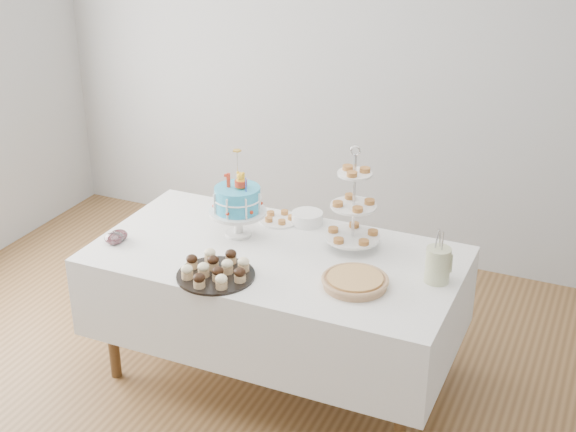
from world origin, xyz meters
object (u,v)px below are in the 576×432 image
at_px(birthday_cake, 238,213).
at_px(cupcake_tray, 216,269).
at_px(table, 276,291).
at_px(tiered_stand, 354,206).
at_px(jam_bowl_a, 114,238).
at_px(pastry_plate, 279,218).
at_px(plate_stack, 307,218).
at_px(pie, 355,281).
at_px(jam_bowl_b, 119,235).
at_px(utensil_pitcher, 438,264).

height_order(birthday_cake, cupcake_tray, birthday_cake).
xyz_separation_m(table, cupcake_tray, (-0.17, -0.35, 0.27)).
relative_size(birthday_cake, tiered_stand, 0.84).
distance_m(cupcake_tray, jam_bowl_a, 0.68).
bearing_deg(pastry_plate, cupcake_tray, -91.43).
distance_m(table, cupcake_tray, 0.47).
xyz_separation_m(table, plate_stack, (0.01, 0.40, 0.26)).
relative_size(tiered_stand, plate_stack, 3.26).
xyz_separation_m(pie, jam_bowl_b, (-1.33, -0.04, -0.00)).
xyz_separation_m(pie, pastry_plate, (-0.64, 0.53, -0.01)).
height_order(table, tiered_stand, tiered_stand).
bearing_deg(jam_bowl_b, tiered_stand, 19.72).
distance_m(table, pie, 0.58).
bearing_deg(pie, pastry_plate, 140.48).
bearing_deg(utensil_pitcher, table, 170.90).
bearing_deg(cupcake_tray, tiered_stand, 48.31).
distance_m(plate_stack, jam_bowl_a, 1.07).
bearing_deg(pie, jam_bowl_b, -178.24).
xyz_separation_m(jam_bowl_a, utensil_pitcher, (1.68, 0.30, 0.07)).
xyz_separation_m(birthday_cake, jam_bowl_b, (-0.56, -0.31, -0.10)).
bearing_deg(jam_bowl_b, jam_bowl_a, -90.00).
height_order(pastry_plate, utensil_pitcher, utensil_pitcher).
relative_size(cupcake_tray, tiered_stand, 0.68).
bearing_deg(utensil_pitcher, plate_stack, 144.62).
distance_m(table, jam_bowl_b, 0.90).
height_order(pie, pastry_plate, pie).
bearing_deg(table, jam_bowl_b, -166.69).
distance_m(birthday_cake, pastry_plate, 0.31).
distance_m(cupcake_tray, tiered_stand, 0.79).
xyz_separation_m(pastry_plate, jam_bowl_b, (-0.69, -0.57, 0.01)).
bearing_deg(utensil_pitcher, pie, -161.43).
relative_size(pie, utensil_pitcher, 1.20).
relative_size(tiered_stand, pastry_plate, 2.43).
bearing_deg(jam_bowl_b, cupcake_tray, -12.34).
distance_m(tiered_stand, jam_bowl_a, 1.29).
height_order(cupcake_tray, utensil_pitcher, utensil_pitcher).
bearing_deg(pie, cupcake_tray, -164.10).
relative_size(pie, pastry_plate, 1.39).
bearing_deg(birthday_cake, table, -24.75).
relative_size(table, pastry_plate, 8.15).
relative_size(plate_stack, jam_bowl_b, 1.86).
bearing_deg(tiered_stand, pie, -68.25).
distance_m(jam_bowl_a, utensil_pitcher, 1.71).
xyz_separation_m(plate_stack, utensil_pitcher, (0.83, -0.35, 0.06)).
bearing_deg(table, pie, -17.73).
relative_size(table, cupcake_tray, 4.92).
xyz_separation_m(table, jam_bowl_a, (-0.84, -0.24, 0.26)).
bearing_deg(utensil_pitcher, jam_bowl_a, 177.33).
height_order(birthday_cake, utensil_pitcher, birthday_cake).
height_order(plate_stack, pastry_plate, plate_stack).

